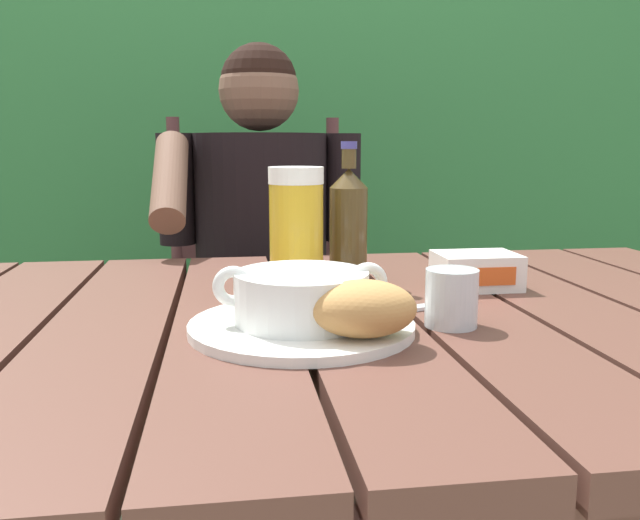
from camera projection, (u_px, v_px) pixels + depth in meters
The scene contains 12 objects.
dining_table at pixel (348, 369), 0.91m from camera, with size 1.42×0.92×0.72m.
hedge_backdrop at pixel (265, 98), 2.55m from camera, with size 4.01×0.85×2.62m.
chair_near_diner at pixel (259, 313), 1.80m from camera, with size 0.48×0.41×1.02m.
person_eating at pixel (261, 250), 1.57m from camera, with size 0.48×0.47×1.18m.
serving_plate at pixel (302, 326), 0.80m from camera, with size 0.28×0.28×0.01m.
soup_bowl at pixel (301, 295), 0.80m from camera, with size 0.21×0.16×0.07m.
bread_roll at pixel (363, 308), 0.74m from camera, with size 0.13×0.10×0.06m.
beer_glass at pixel (296, 229), 1.01m from camera, with size 0.09×0.09×0.19m.
beer_bottle at pixel (348, 224), 1.06m from camera, with size 0.06×0.06×0.23m.
water_glass_small at pixel (451, 298), 0.82m from camera, with size 0.07×0.07×0.07m.
butter_tub at pixel (476, 271), 1.04m from camera, with size 0.13×0.10×0.06m.
table_knife at pixel (402, 309), 0.89m from camera, with size 0.16×0.07×0.01m.
Camera 1 is at (-0.16, -0.85, 0.95)m, focal length 36.78 mm.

